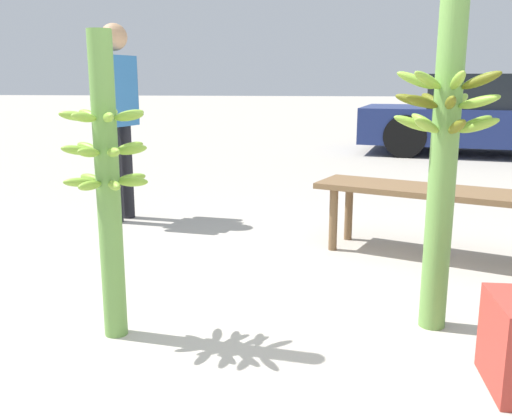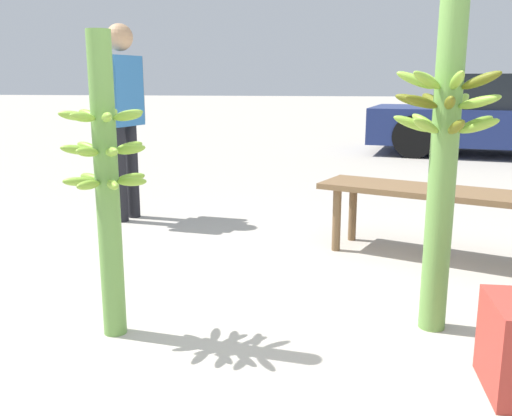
% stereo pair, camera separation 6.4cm
% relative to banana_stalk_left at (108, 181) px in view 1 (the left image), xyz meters
% --- Properties ---
extents(ground_plane, '(80.00, 80.00, 0.00)m').
position_rel_banana_stalk_left_xyz_m(ground_plane, '(0.74, -0.24, -0.76)').
color(ground_plane, '#B2AA9E').
extents(banana_stalk_left, '(0.39, 0.39, 1.43)m').
position_rel_banana_stalk_left_xyz_m(banana_stalk_left, '(0.00, 0.00, 0.00)').
color(banana_stalk_left, '#6B9E47').
rests_on(banana_stalk_left, ground_plane).
extents(banana_stalk_center, '(0.50, 0.49, 1.63)m').
position_rel_banana_stalk_left_xyz_m(banana_stalk_center, '(1.54, 0.27, 0.13)').
color(banana_stalk_center, '#6B9E47').
rests_on(banana_stalk_center, ground_plane).
extents(vendor_person, '(0.27, 0.57, 1.66)m').
position_rel_banana_stalk_left_xyz_m(vendor_person, '(-0.76, 2.24, 0.25)').
color(vendor_person, black).
rests_on(vendor_person, ground_plane).
extents(market_bench, '(1.58, 1.00, 0.49)m').
position_rel_banana_stalk_left_xyz_m(market_bench, '(1.71, 1.44, -0.34)').
color(market_bench, brown).
rests_on(market_bench, ground_plane).
extents(parked_car, '(4.22, 2.57, 1.29)m').
position_rel_banana_stalk_left_xyz_m(parked_car, '(3.68, 7.27, -0.13)').
color(parked_car, navy).
rests_on(parked_car, ground_plane).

